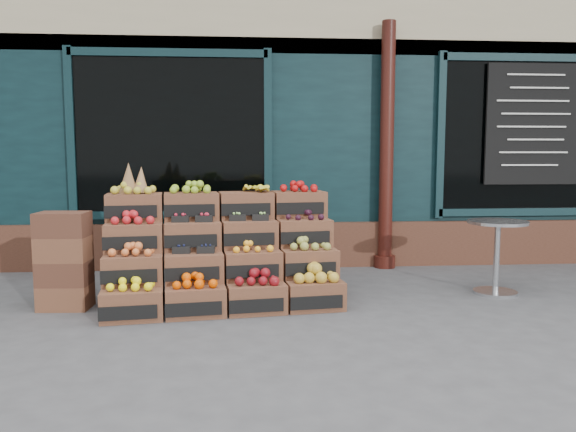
{
  "coord_description": "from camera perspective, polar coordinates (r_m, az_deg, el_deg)",
  "views": [
    {
      "loc": [
        -0.66,
        -5.21,
        1.5
      ],
      "look_at": [
        -0.2,
        0.7,
        0.85
      ],
      "focal_mm": 35.0,
      "sensor_mm": 36.0,
      "label": 1
    }
  ],
  "objects": [
    {
      "name": "ground",
      "position": [
        5.46,
        2.7,
        -9.69
      ],
      "size": [
        60.0,
        60.0,
        0.0
      ],
      "primitive_type": "plane",
      "color": "#444446",
      "rests_on": "ground"
    },
    {
      "name": "shopkeeper",
      "position": [
        8.04,
        -11.01,
        2.51
      ],
      "size": [
        0.74,
        0.5,
        1.98
      ],
      "primitive_type": "imported",
      "rotation": [
        0.0,
        0.0,
        3.18
      ],
      "color": "#14481E",
      "rests_on": "ground"
    },
    {
      "name": "bistro_table",
      "position": [
        6.44,
        20.46,
        -3.1
      ],
      "size": [
        0.63,
        0.63,
        0.8
      ],
      "rotation": [
        0.0,
        0.0,
        0.1
      ],
      "color": "silver",
      "rests_on": "ground"
    },
    {
      "name": "shop_facade",
      "position": [
        10.38,
        -0.77,
        11.23
      ],
      "size": [
        12.0,
        6.24,
        4.8
      ],
      "color": "black",
      "rests_on": "ground"
    },
    {
      "name": "crate_display",
      "position": [
        5.79,
        -6.82,
        -4.36
      ],
      "size": [
        2.39,
        1.38,
        1.42
      ],
      "rotation": [
        0.0,
        0.0,
        0.13
      ],
      "color": "brown",
      "rests_on": "ground"
    },
    {
      "name": "spare_crates",
      "position": [
        5.89,
        -21.79,
        -4.24
      ],
      "size": [
        0.49,
        0.35,
        0.95
      ],
      "rotation": [
        0.0,
        0.0,
        -0.05
      ],
      "color": "brown",
      "rests_on": "ground"
    }
  ]
}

